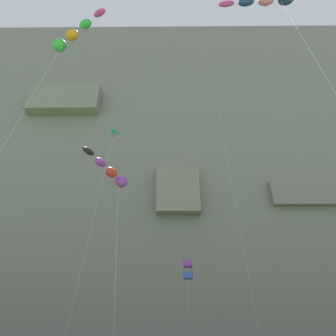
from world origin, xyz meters
The scene contains 7 objects.
cliff_face centered at (-0.01, 63.86, 41.51)m, with size 180.00×29.71×83.04m.
kite_windsock_low_center centered at (-6.00, 18.09, 13.05)m, with size 3.40×5.06×13.62m.
kite_windsock_upper_right centered at (-9.15, 12.68, 22.13)m, with size 6.51×3.39×22.98m.
kite_delta_high_left centered at (-7.93, 23.60, 19.42)m, with size 1.19×4.56×21.15m.
kite_banner_mid_left centered at (5.17, 28.37, 24.17)m, with size 1.07×6.62×27.78m.
kite_windsock_low_left centered at (5.98, 11.35, 24.49)m, with size 5.77×4.74×24.98m.
kite_box_low_right centered at (0.46, 33.38, 8.98)m, with size 1.18×5.32×9.99m.
Camera 1 is at (-1.60, -0.57, 2.27)m, focal length 30.16 mm.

